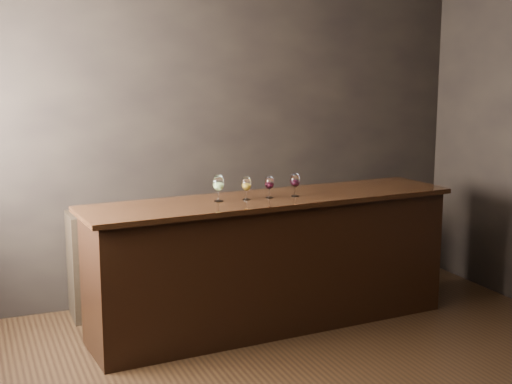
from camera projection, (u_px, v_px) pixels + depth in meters
name	position (u px, v px, depth m)	size (l,w,h in m)	color
room_shell	(284.00, 118.00, 4.38)	(5.02, 4.52, 2.81)	black
bar_counter	(272.00, 264.00, 5.80)	(2.98, 0.64, 1.04)	black
bar_top	(272.00, 199.00, 5.71)	(3.07, 0.71, 0.04)	black
back_bar_shelf	(212.00, 252.00, 6.44)	(2.51, 0.40, 0.90)	black
glass_white	(218.00, 184.00, 5.50)	(0.09, 0.09, 0.20)	white
glass_amber	(246.00, 184.00, 5.57)	(0.08, 0.08, 0.18)	white
glass_red_a	(269.00, 183.00, 5.65)	(0.07, 0.07, 0.17)	white
glass_red_b	(295.00, 181.00, 5.72)	(0.08, 0.08, 0.18)	white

